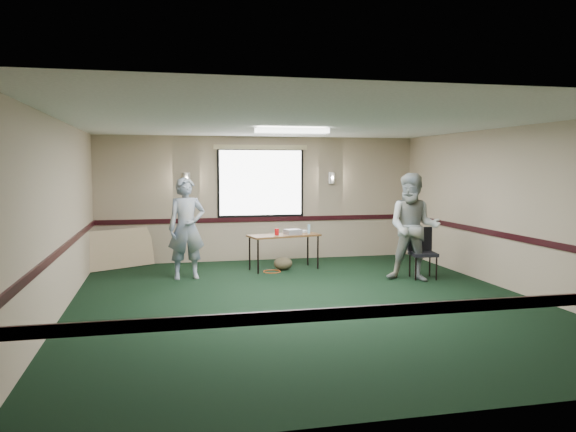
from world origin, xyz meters
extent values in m
plane|color=black|center=(0.00, 0.00, 0.00)|extent=(8.00, 8.00, 0.00)
plane|color=tan|center=(0.00, 4.00, 1.35)|extent=(7.00, 0.00, 7.00)
plane|color=tan|center=(0.00, -4.00, 1.35)|extent=(7.00, 0.00, 7.00)
plane|color=tan|center=(-3.50, 0.00, 1.35)|extent=(0.00, 8.00, 8.00)
plane|color=tan|center=(3.50, 0.00, 1.35)|extent=(0.00, 8.00, 8.00)
plane|color=beige|center=(0.00, 0.00, 2.70)|extent=(8.00, 8.00, 0.00)
cube|color=black|center=(0.00, 3.98, 0.90)|extent=(7.00, 0.03, 0.10)
cube|color=black|center=(0.00, -3.98, 0.90)|extent=(7.00, 0.03, 0.10)
cube|color=black|center=(-3.48, 0.00, 0.90)|extent=(0.03, 8.00, 0.10)
cube|color=black|center=(3.48, 0.00, 0.90)|extent=(0.03, 8.00, 0.10)
cube|color=black|center=(0.00, 3.98, 1.70)|extent=(1.90, 0.01, 1.50)
cube|color=white|center=(0.00, 3.97, 1.70)|extent=(1.80, 0.02, 1.40)
cube|color=beige|center=(0.00, 3.97, 2.47)|extent=(2.05, 0.08, 0.10)
cylinder|color=silver|center=(-1.60, 3.94, 1.80)|extent=(0.16, 0.16, 0.25)
cylinder|color=silver|center=(1.60, 3.94, 1.80)|extent=(0.16, 0.16, 0.25)
cube|color=white|center=(0.00, 1.00, 2.64)|extent=(1.20, 0.32, 0.08)
cube|color=#552B18|center=(0.24, 2.74, 0.68)|extent=(1.49, 0.84, 0.04)
cylinder|color=black|center=(-0.34, 2.38, 0.33)|extent=(0.03, 0.03, 0.67)
cylinder|color=black|center=(0.92, 2.65, 0.33)|extent=(0.03, 0.03, 0.67)
cylinder|color=black|center=(-0.44, 2.82, 0.33)|extent=(0.03, 0.03, 0.67)
cylinder|color=black|center=(0.83, 3.09, 0.33)|extent=(0.03, 0.03, 0.67)
cube|color=#929199|center=(0.42, 2.72, 0.75)|extent=(0.36, 0.33, 0.10)
cube|color=white|center=(0.69, 2.99, 0.73)|extent=(0.24, 0.22, 0.05)
cylinder|color=#A90B0E|center=(0.09, 2.67, 0.77)|extent=(0.09, 0.09, 0.13)
cylinder|color=#84BBD8|center=(0.78, 2.81, 0.80)|extent=(0.06, 0.06, 0.19)
ellipsoid|color=#3F3624|center=(0.21, 2.67, 0.13)|extent=(0.39, 0.30, 0.26)
torus|color=#C74C18|center=(-0.05, 2.52, 0.01)|extent=(0.45, 0.45, 0.02)
cube|color=tan|center=(-3.00, 3.60, 0.39)|extent=(1.43, 0.99, 0.78)
cube|color=black|center=(2.54, 1.29, 0.45)|extent=(0.52, 0.52, 0.06)
cube|color=black|center=(2.58, 1.51, 0.70)|extent=(0.45, 0.12, 0.45)
cylinder|color=black|center=(2.32, 1.13, 0.21)|extent=(0.03, 0.03, 0.42)
cylinder|color=black|center=(2.70, 1.07, 0.21)|extent=(0.03, 0.03, 0.42)
cylinder|color=black|center=(2.38, 1.51, 0.21)|extent=(0.03, 0.03, 0.42)
cylinder|color=black|center=(2.76, 1.45, 0.21)|extent=(0.03, 0.03, 0.42)
imported|color=#47619C|center=(-1.69, 2.25, 0.93)|extent=(0.71, 0.50, 1.85)
imported|color=#7B99BF|center=(2.27, 1.14, 0.97)|extent=(1.18, 1.10, 1.93)
camera|label=1|loc=(-2.13, -8.08, 2.04)|focal=35.00mm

